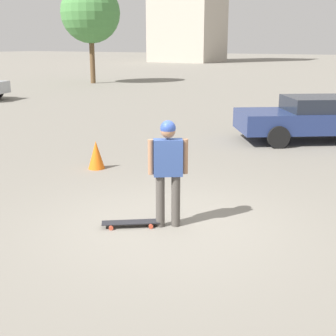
{
  "coord_description": "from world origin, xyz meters",
  "views": [
    {
      "loc": [
        6.35,
        3.44,
        2.94
      ],
      "look_at": [
        0.0,
        0.0,
        0.99
      ],
      "focal_mm": 50.0,
      "sensor_mm": 36.0,
      "label": 1
    }
  ],
  "objects_px": {
    "traffic_cone": "(96,155)",
    "skateboard": "(131,223)",
    "person": "(168,164)",
    "car_parked_near": "(318,117)"
  },
  "relations": [
    {
      "from": "traffic_cone",
      "to": "skateboard",
      "type": "bearing_deg",
      "value": 45.21
    },
    {
      "from": "skateboard",
      "to": "traffic_cone",
      "type": "bearing_deg",
      "value": -79.16
    },
    {
      "from": "person",
      "to": "skateboard",
      "type": "relative_size",
      "value": 1.96
    },
    {
      "from": "person",
      "to": "skateboard",
      "type": "bearing_deg",
      "value": 179.2
    },
    {
      "from": "skateboard",
      "to": "car_parked_near",
      "type": "bearing_deg",
      "value": -132.71
    },
    {
      "from": "car_parked_near",
      "to": "traffic_cone",
      "type": "height_order",
      "value": "car_parked_near"
    },
    {
      "from": "person",
      "to": "skateboard",
      "type": "distance_m",
      "value": 1.16
    },
    {
      "from": "skateboard",
      "to": "car_parked_near",
      "type": "xyz_separation_m",
      "value": [
        -8.57,
        1.26,
        0.65
      ]
    },
    {
      "from": "skateboard",
      "to": "car_parked_near",
      "type": "relative_size",
      "value": 0.18
    },
    {
      "from": "skateboard",
      "to": "traffic_cone",
      "type": "distance_m",
      "value": 3.82
    }
  ]
}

